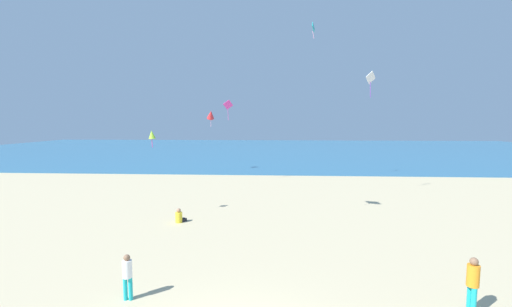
{
  "coord_description": "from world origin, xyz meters",
  "views": [
    {
      "loc": [
        0.93,
        -6.64,
        5.27
      ],
      "look_at": [
        0.0,
        8.85,
        3.77
      ],
      "focal_mm": 23.5,
      "sensor_mm": 36.0,
      "label": 1
    }
  ],
  "objects_px": {
    "kite_lime": "(152,135)",
    "person_0": "(473,282)",
    "person_1": "(127,274)",
    "kite_teal": "(313,27)",
    "kite_white": "(371,78)",
    "kite_red": "(211,115)",
    "person_3": "(179,217)",
    "kite_magenta": "(228,105)"
  },
  "relations": [
    {
      "from": "person_0",
      "to": "person_3",
      "type": "bearing_deg",
      "value": 140.4
    },
    {
      "from": "person_3",
      "to": "kite_white",
      "type": "bearing_deg",
      "value": -22.57
    },
    {
      "from": "kite_teal",
      "to": "kite_magenta",
      "type": "bearing_deg",
      "value": -177.63
    },
    {
      "from": "person_0",
      "to": "kite_white",
      "type": "relative_size",
      "value": 0.9
    },
    {
      "from": "kite_teal",
      "to": "person_0",
      "type": "bearing_deg",
      "value": -82.83
    },
    {
      "from": "kite_lime",
      "to": "person_3",
      "type": "bearing_deg",
      "value": -24.5
    },
    {
      "from": "person_1",
      "to": "kite_magenta",
      "type": "height_order",
      "value": "kite_magenta"
    },
    {
      "from": "kite_magenta",
      "to": "person_1",
      "type": "bearing_deg",
      "value": -91.05
    },
    {
      "from": "kite_magenta",
      "to": "kite_teal",
      "type": "bearing_deg",
      "value": 2.37
    },
    {
      "from": "person_0",
      "to": "kite_teal",
      "type": "relative_size",
      "value": 1.22
    },
    {
      "from": "person_0",
      "to": "kite_lime",
      "type": "relative_size",
      "value": 1.72
    },
    {
      "from": "person_0",
      "to": "kite_red",
      "type": "xyz_separation_m",
      "value": [
        -12.05,
        25.05,
        5.03
      ]
    },
    {
      "from": "kite_magenta",
      "to": "kite_lime",
      "type": "bearing_deg",
      "value": -104.37
    },
    {
      "from": "person_1",
      "to": "kite_lime",
      "type": "bearing_deg",
      "value": 14.11
    },
    {
      "from": "person_3",
      "to": "kite_teal",
      "type": "xyz_separation_m",
      "value": [
        7.98,
        11.34,
        12.55
      ]
    },
    {
      "from": "person_1",
      "to": "kite_white",
      "type": "xyz_separation_m",
      "value": [
        10.73,
        14.27,
        7.37
      ]
    },
    {
      "from": "person_1",
      "to": "kite_magenta",
      "type": "xyz_separation_m",
      "value": [
        0.34,
        18.65,
        5.79
      ]
    },
    {
      "from": "person_1",
      "to": "kite_red",
      "type": "relative_size",
      "value": 0.76
    },
    {
      "from": "person_0",
      "to": "kite_white",
      "type": "xyz_separation_m",
      "value": [
        1.02,
        14.42,
        7.25
      ]
    },
    {
      "from": "kite_teal",
      "to": "kite_white",
      "type": "bearing_deg",
      "value": -53.75
    },
    {
      "from": "kite_lime",
      "to": "kite_teal",
      "type": "xyz_separation_m",
      "value": [
        9.61,
        10.6,
        8.27
      ]
    },
    {
      "from": "person_1",
      "to": "kite_lime",
      "type": "relative_size",
      "value": 1.49
    },
    {
      "from": "person_1",
      "to": "kite_teal",
      "type": "bearing_deg",
      "value": -22.38
    },
    {
      "from": "person_3",
      "to": "kite_red",
      "type": "xyz_separation_m",
      "value": [
        -1.67,
        17.3,
        5.68
      ]
    },
    {
      "from": "kite_magenta",
      "to": "kite_teal",
      "type": "xyz_separation_m",
      "value": [
        6.96,
        0.29,
        6.23
      ]
    },
    {
      "from": "kite_red",
      "to": "person_1",
      "type": "bearing_deg",
      "value": -84.62
    },
    {
      "from": "kite_white",
      "to": "kite_red",
      "type": "xyz_separation_m",
      "value": [
        -13.07,
        10.63,
        -2.22
      ]
    },
    {
      "from": "kite_red",
      "to": "kite_white",
      "type": "bearing_deg",
      "value": -39.11
    },
    {
      "from": "person_3",
      "to": "kite_lime",
      "type": "relative_size",
      "value": 0.81
    },
    {
      "from": "person_0",
      "to": "kite_teal",
      "type": "xyz_separation_m",
      "value": [
        -2.4,
        19.09,
        11.91
      ]
    },
    {
      "from": "person_3",
      "to": "kite_lime",
      "type": "bearing_deg",
      "value": 102.62
    },
    {
      "from": "person_1",
      "to": "person_3",
      "type": "xyz_separation_m",
      "value": [
        -0.68,
        7.61,
        -0.52
      ]
    },
    {
      "from": "person_3",
      "to": "kite_red",
      "type": "relative_size",
      "value": 0.41
    },
    {
      "from": "person_0",
      "to": "kite_lime",
      "type": "xyz_separation_m",
      "value": [
        -12.01,
        8.49,
        3.63
      ]
    },
    {
      "from": "kite_lime",
      "to": "person_0",
      "type": "bearing_deg",
      "value": -35.26
    },
    {
      "from": "kite_magenta",
      "to": "person_0",
      "type": "bearing_deg",
      "value": -63.51
    },
    {
      "from": "kite_magenta",
      "to": "kite_red",
      "type": "relative_size",
      "value": 0.93
    },
    {
      "from": "kite_lime",
      "to": "kite_teal",
      "type": "height_order",
      "value": "kite_teal"
    },
    {
      "from": "kite_lime",
      "to": "kite_white",
      "type": "height_order",
      "value": "kite_white"
    },
    {
      "from": "person_0",
      "to": "person_1",
      "type": "xyz_separation_m",
      "value": [
        -9.71,
        0.14,
        -0.12
      ]
    },
    {
      "from": "person_3",
      "to": "kite_white",
      "type": "height_order",
      "value": "kite_white"
    },
    {
      "from": "person_1",
      "to": "kite_lime",
      "type": "distance_m",
      "value": 9.44
    }
  ]
}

